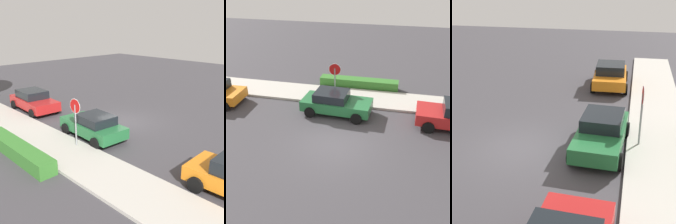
{
  "view_description": "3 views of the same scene",
  "coord_description": "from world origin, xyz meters",
  "views": [
    {
      "loc": [
        -11.81,
        12.3,
        6.1
      ],
      "look_at": [
        0.21,
        0.78,
        0.8
      ],
      "focal_mm": 45.0,
      "sensor_mm": 36.0,
      "label": 1
    },
    {
      "loc": [
        2.8,
        -11.32,
        8.07
      ],
      "look_at": [
        0.01,
        0.78,
        1.34
      ],
      "focal_mm": 45.0,
      "sensor_mm": 36.0,
      "label": 2
    },
    {
      "loc": [
        11.53,
        4.1,
        6.57
      ],
      "look_at": [
        -1.14,
        1.42,
        1.23
      ],
      "focal_mm": 55.0,
      "sensor_mm": 36.0,
      "label": 3
    }
  ],
  "objects": [
    {
      "name": "ground_plane",
      "position": [
        0.0,
        0.0,
        0.0
      ],
      "size": [
        60.0,
        60.0,
        0.0
      ],
      "primitive_type": "plane",
      "color": "#423F44"
    },
    {
      "name": "sidewalk_curb",
      "position": [
        0.0,
        5.31,
        0.07
      ],
      "size": [
        32.0,
        2.57,
        0.14
      ],
      "primitive_type": "cube",
      "color": "beige",
      "rests_on": "ground_plane"
    },
    {
      "name": "stop_sign",
      "position": [
        -1.05,
        4.5,
        1.77
      ],
      "size": [
        0.75,
        0.08,
        2.58
      ],
      "color": "gray",
      "rests_on": "ground_plane"
    },
    {
      "name": "parked_car_green",
      "position": [
        -0.66,
        3.03,
        0.71
      ],
      "size": [
        4.12,
        2.15,
        1.38
      ],
      "color": "#236B38",
      "rests_on": "ground_plane"
    },
    {
      "name": "front_yard_hedge",
      "position": [
        0.07,
        7.13,
        0.34
      ],
      "size": [
        5.54,
        0.85,
        0.67
      ],
      "color": "#387A2D",
      "rests_on": "ground_plane"
    }
  ]
}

